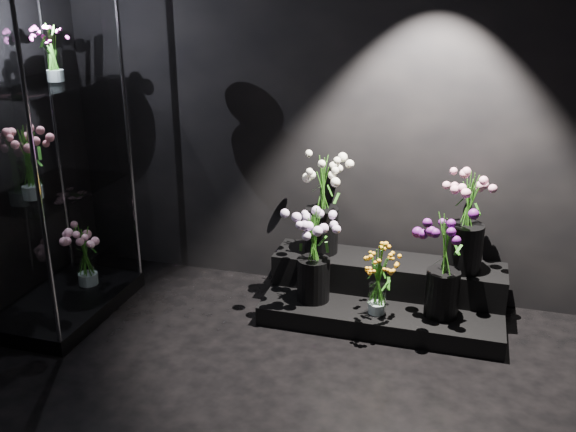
% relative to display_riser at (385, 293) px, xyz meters
% --- Properties ---
extents(wall_back, '(4.00, 0.00, 4.00)m').
position_rel_display_riser_xyz_m(wall_back, '(-0.53, 0.33, 1.25)').
color(wall_back, black).
rests_on(wall_back, floor).
extents(display_riser, '(1.64, 0.73, 0.36)m').
position_rel_display_riser_xyz_m(display_riser, '(0.00, 0.00, 0.00)').
color(display_riser, black).
rests_on(display_riser, floor).
extents(display_case, '(0.65, 1.08, 2.38)m').
position_rel_display_riser_xyz_m(display_case, '(-2.19, -0.63, 1.04)').
color(display_case, black).
rests_on(display_case, floor).
extents(bouquet_orange_bells, '(0.30, 0.30, 0.48)m').
position_rel_display_riser_xyz_m(bouquet_orange_bells, '(-0.02, -0.29, 0.24)').
color(bouquet_orange_bells, white).
rests_on(bouquet_orange_bells, display_riser).
extents(bouquet_lilac, '(0.42, 0.42, 0.67)m').
position_rel_display_riser_xyz_m(bouquet_lilac, '(-0.47, -0.21, 0.37)').
color(bouquet_lilac, black).
rests_on(bouquet_lilac, display_riser).
extents(bouquet_purple, '(0.43, 0.43, 0.71)m').
position_rel_display_riser_xyz_m(bouquet_purple, '(0.40, -0.19, 0.40)').
color(bouquet_purple, black).
rests_on(bouquet_purple, display_riser).
extents(bouquet_cream_roses, '(0.47, 0.47, 0.73)m').
position_rel_display_riser_xyz_m(bouquet_cream_roses, '(-0.50, 0.11, 0.65)').
color(bouquet_cream_roses, black).
rests_on(bouquet_cream_roses, display_riser).
extents(bouquet_pink_roses, '(0.37, 0.37, 0.70)m').
position_rel_display_riser_xyz_m(bouquet_pink_roses, '(0.51, 0.07, 0.61)').
color(bouquet_pink_roses, black).
rests_on(bouquet_pink_roses, display_riser).
extents(bouquet_case_pink, '(0.36, 0.36, 0.47)m').
position_rel_display_riser_xyz_m(bouquet_case_pink, '(-2.18, -0.83, 1.02)').
color(bouquet_case_pink, white).
rests_on(bouquet_case_pink, display_case).
extents(bouquet_case_magenta, '(0.27, 0.27, 0.37)m').
position_rel_display_riser_xyz_m(bouquet_case_magenta, '(-2.13, -0.52, 1.67)').
color(bouquet_case_magenta, white).
rests_on(bouquet_case_magenta, display_case).
extents(bouquet_case_base_pink, '(0.41, 0.41, 0.48)m').
position_rel_display_riser_xyz_m(bouquet_case_base_pink, '(-2.16, -0.39, 0.21)').
color(bouquet_case_base_pink, white).
rests_on(bouquet_case_base_pink, display_case).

